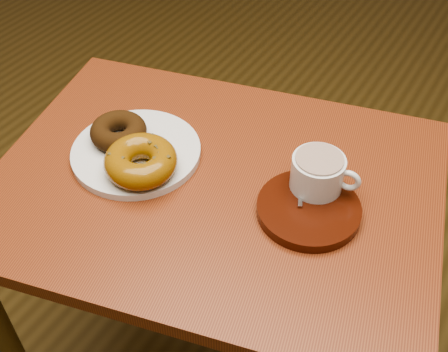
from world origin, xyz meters
The scene contains 7 objects.
cafe_table centered at (-0.25, 0.13, 0.60)m, with size 0.87×0.73×0.71m.
donut_plate centered at (-0.41, 0.11, 0.72)m, with size 0.23×0.23×0.01m, color silver.
donut_cinnamon centered at (-0.45, 0.12, 0.74)m, with size 0.10×0.10×0.04m, color #331D0A.
donut_caramel centered at (-0.36, 0.07, 0.75)m, with size 0.13×0.13×0.05m.
saucer centered at (-0.08, 0.15, 0.72)m, with size 0.17×0.17×0.02m, color #341007.
coffee_cup centered at (-0.09, 0.19, 0.76)m, with size 0.11×0.09×0.06m.
teaspoon centered at (-0.13, 0.21, 0.73)m, with size 0.05×0.10×0.01m.
Camera 1 is at (0.12, -0.44, 1.38)m, focal length 45.00 mm.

